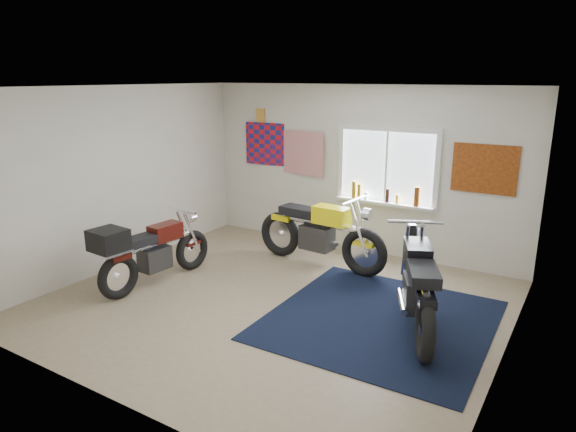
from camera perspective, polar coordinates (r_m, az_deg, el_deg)
The scene contains 10 objects.
ground at distance 6.72m, azimuth -1.51°, elevation -9.55°, with size 5.50×5.50×0.00m, color #9E896B.
room_shell at distance 6.21m, azimuth -1.62°, elevation 4.31°, with size 5.50×5.50×5.50m.
navy_rug at distance 6.36m, azimuth 10.19°, elevation -11.26°, with size 2.50×2.60×0.01m, color black.
window_assembly at distance 8.21m, azimuth 10.90°, elevation 4.83°, with size 1.66×0.17×1.26m.
oil_bottles at distance 8.21m, azimuth 10.81°, elevation 2.39°, with size 1.13×0.09×0.30m.
flag_display at distance 9.24m, azimuth -3.08°, elevation 11.11°, with size 1.60×0.10×1.17m.
triumph_poster at distance 7.81m, azimuth 21.00°, elevation 4.90°, with size 0.90×0.03×0.70m, color #A54C14.
yellow_triumph at distance 7.83m, azimuth 3.52°, elevation -2.01°, with size 2.25×0.67×1.13m.
black_chrome_bike at distance 6.11m, azimuth 14.18°, elevation -7.63°, with size 1.06×2.05×1.13m.
maroon_tourer at distance 7.28m, azimuth -15.31°, elevation -3.82°, with size 0.61×1.92×0.97m.
Camera 1 is at (3.35, -5.09, 2.83)m, focal length 32.00 mm.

